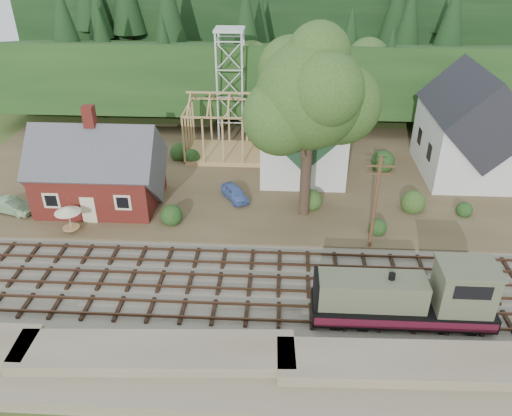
# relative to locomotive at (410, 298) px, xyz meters

# --- Properties ---
(ground) EXTENTS (140.00, 140.00, 0.00)m
(ground) POSITION_rel_locomotive_xyz_m (-8.19, 3.00, -2.00)
(ground) COLOR #384C1E
(ground) RESTS_ON ground
(embankment) EXTENTS (64.00, 5.00, 1.60)m
(embankment) POSITION_rel_locomotive_xyz_m (-8.19, -5.50, -2.00)
(embankment) COLOR #7F7259
(embankment) RESTS_ON ground
(railroad_bed) EXTENTS (64.00, 11.00, 0.16)m
(railroad_bed) POSITION_rel_locomotive_xyz_m (-8.19, 3.00, -1.92)
(railroad_bed) COLOR #726B5B
(railroad_bed) RESTS_ON ground
(village_flat) EXTENTS (64.00, 26.00, 0.30)m
(village_flat) POSITION_rel_locomotive_xyz_m (-8.19, 21.00, -1.85)
(village_flat) COLOR brown
(village_flat) RESTS_ON ground
(hillside) EXTENTS (70.00, 28.96, 12.74)m
(hillside) POSITION_rel_locomotive_xyz_m (-8.19, 45.00, -2.00)
(hillside) COLOR #1E3F19
(hillside) RESTS_ON ground
(ridge) EXTENTS (80.00, 20.00, 12.00)m
(ridge) POSITION_rel_locomotive_xyz_m (-8.19, 61.00, -2.00)
(ridge) COLOR black
(ridge) RESTS_ON ground
(depot) EXTENTS (10.80, 7.41, 9.00)m
(depot) POSITION_rel_locomotive_xyz_m (-24.19, 14.00, 1.21)
(depot) COLOR #511312
(depot) RESTS_ON village_flat
(church) EXTENTS (8.40, 15.17, 13.00)m
(church) POSITION_rel_locomotive_xyz_m (-6.19, 22.68, 3.18)
(church) COLOR silver
(church) RESTS_ON village_flat
(farmhouse) EXTENTS (8.40, 10.80, 10.60)m
(farmhouse) POSITION_rel_locomotive_xyz_m (9.81, 22.00, 2.86)
(farmhouse) COLOR silver
(farmhouse) RESTS_ON village_flat
(timber_frame) EXTENTS (8.20, 6.20, 6.99)m
(timber_frame) POSITION_rel_locomotive_xyz_m (-14.19, 25.00, 1.27)
(timber_frame) COLOR tan
(timber_frame) RESTS_ON village_flat
(lattice_tower) EXTENTS (3.20, 3.20, 12.12)m
(lattice_tower) POSITION_rel_locomotive_xyz_m (-14.19, 31.00, 8.03)
(lattice_tower) COLOR silver
(lattice_tower) RESTS_ON village_flat
(big_tree) EXTENTS (10.90, 8.40, 14.70)m
(big_tree) POSITION_rel_locomotive_xyz_m (-6.03, 13.08, 8.22)
(big_tree) COLOR #38281E
(big_tree) RESTS_ON village_flat
(telegraph_pole_near) EXTENTS (2.20, 0.28, 8.00)m
(telegraph_pole_near) POSITION_rel_locomotive_xyz_m (-1.19, 8.20, 2.25)
(telegraph_pole_near) COLOR #4C331E
(telegraph_pole_near) RESTS_ON ground
(locomotive) EXTENTS (11.09, 2.77, 4.46)m
(locomotive) POSITION_rel_locomotive_xyz_m (0.00, 0.00, 0.00)
(locomotive) COLOR black
(locomotive) RESTS_ON railroad_bed
(car_blue) EXTENTS (3.16, 3.94, 1.26)m
(car_blue) POSITION_rel_locomotive_xyz_m (-12.41, 15.24, -1.07)
(car_blue) COLOR #5F80CD
(car_blue) RESTS_ON village_flat
(car_green) EXTENTS (4.11, 2.33, 1.28)m
(car_green) POSITION_rel_locomotive_xyz_m (-31.53, 11.74, -1.06)
(car_green) COLOR #709869
(car_green) RESTS_ON village_flat
(patio_set) EXTENTS (2.11, 2.11, 2.35)m
(patio_set) POSITION_rel_locomotive_xyz_m (-25.22, 8.95, 0.30)
(patio_set) COLOR silver
(patio_set) RESTS_ON village_flat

